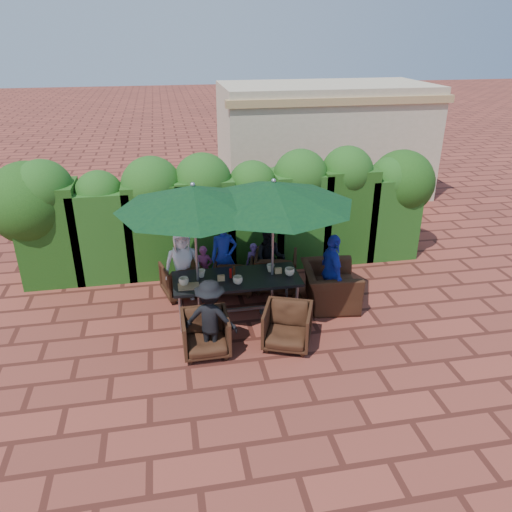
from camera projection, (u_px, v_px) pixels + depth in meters
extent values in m
plane|color=brown|center=(248.00, 321.00, 8.67)|extent=(80.00, 80.00, 0.00)
cube|color=black|center=(237.00, 279.00, 8.54)|extent=(2.17, 0.90, 0.05)
cube|color=gray|center=(237.00, 309.00, 8.79)|extent=(1.97, 0.05, 0.05)
cylinder|color=gray|center=(181.00, 314.00, 8.22)|extent=(0.05, 0.05, 0.70)
cylinder|color=gray|center=(179.00, 294.00, 8.85)|extent=(0.05, 0.05, 0.70)
cylinder|color=gray|center=(297.00, 303.00, 8.55)|extent=(0.05, 0.05, 0.70)
cylinder|color=gray|center=(287.00, 284.00, 9.18)|extent=(0.05, 0.05, 0.70)
cylinder|color=gray|center=(200.00, 317.00, 8.76)|extent=(0.44, 0.44, 0.03)
cylinder|color=gray|center=(197.00, 256.00, 8.27)|extent=(0.04, 0.04, 2.40)
cone|color=black|center=(193.00, 197.00, 7.84)|extent=(2.52, 2.52, 0.38)
sphere|color=gray|center=(193.00, 185.00, 7.76)|extent=(0.08, 0.08, 0.08)
cylinder|color=gray|center=(272.00, 311.00, 8.96)|extent=(0.44, 0.44, 0.03)
cylinder|color=gray|center=(273.00, 251.00, 8.46)|extent=(0.04, 0.04, 2.40)
cone|color=black|center=(273.00, 193.00, 8.04)|extent=(2.70, 2.70, 0.38)
sphere|color=gray|center=(274.00, 181.00, 7.95)|extent=(0.08, 0.08, 0.08)
imported|color=black|center=(182.00, 278.00, 9.39)|extent=(0.83, 0.80, 0.71)
imported|color=black|center=(234.00, 273.00, 9.54)|extent=(0.85, 0.82, 0.74)
imported|color=black|center=(276.00, 269.00, 9.62)|extent=(0.96, 0.92, 0.81)
imported|color=black|center=(206.00, 332.00, 7.70)|extent=(0.72, 0.68, 0.74)
imported|color=black|center=(287.00, 325.00, 7.87)|extent=(0.93, 0.90, 0.75)
imported|color=black|center=(330.00, 280.00, 9.03)|extent=(0.85, 1.18, 0.96)
imported|color=white|center=(183.00, 264.00, 9.17)|extent=(0.70, 0.45, 1.37)
imported|color=#2134B7|center=(224.00, 257.00, 9.42)|extent=(0.55, 0.47, 1.40)
imported|color=black|center=(270.00, 259.00, 9.54)|extent=(0.66, 0.51, 1.22)
imported|color=black|center=(211.00, 318.00, 7.56)|extent=(0.89, 0.64, 1.26)
imported|color=#2134B7|center=(332.00, 272.00, 8.84)|extent=(0.44, 0.84, 1.40)
imported|color=#C1448E|center=(204.00, 268.00, 9.54)|extent=(0.37, 0.32, 0.90)
imported|color=#8250AF|center=(254.00, 265.00, 9.73)|extent=(0.36, 0.32, 0.87)
imported|color=#227D2B|center=(278.00, 198.00, 12.28)|extent=(1.63, 1.16, 1.65)
imported|color=#C1448E|center=(312.00, 193.00, 12.80)|extent=(0.79, 0.54, 1.55)
imported|color=gray|center=(357.00, 188.00, 12.82)|extent=(1.20, 1.18, 1.81)
imported|color=beige|center=(184.00, 281.00, 8.26)|extent=(0.17, 0.17, 0.13)
imported|color=beige|center=(201.00, 273.00, 8.53)|extent=(0.14, 0.14, 0.13)
imported|color=beige|center=(238.00, 280.00, 8.31)|extent=(0.17, 0.17, 0.13)
imported|color=beige|center=(270.00, 268.00, 8.72)|extent=(0.14, 0.14, 0.13)
imported|color=beige|center=(290.00, 272.00, 8.59)|extent=(0.17, 0.17, 0.14)
cylinder|color=#B20C0A|center=(231.00, 273.00, 8.50)|extent=(0.04, 0.04, 0.17)
cylinder|color=#4C230C|center=(234.00, 271.00, 8.58)|extent=(0.04, 0.04, 0.17)
cube|color=#A0784D|center=(189.00, 286.00, 8.22)|extent=(0.35, 0.25, 0.02)
cube|color=tan|center=(221.00, 278.00, 8.41)|extent=(0.12, 0.06, 0.10)
cube|color=tan|center=(278.00, 271.00, 8.66)|extent=(0.12, 0.06, 0.10)
cube|color=#173B10|center=(51.00, 233.00, 9.72)|extent=(1.15, 0.95, 1.98)
sphere|color=#173B10|center=(43.00, 189.00, 9.35)|extent=(1.13, 1.13, 1.13)
cube|color=#173B10|center=(105.00, 234.00, 9.92)|extent=(1.15, 0.95, 1.83)
sphere|color=#173B10|center=(99.00, 194.00, 9.58)|extent=(0.93, 0.93, 0.93)
cube|color=#173B10|center=(155.00, 228.00, 10.07)|extent=(1.15, 0.95, 1.93)
sphere|color=#173B10|center=(152.00, 186.00, 9.71)|extent=(1.18, 1.18, 1.18)
cube|color=#173B10|center=(205.00, 224.00, 10.23)|extent=(1.15, 0.95, 1.97)
sphere|color=#173B10|center=(203.00, 182.00, 9.86)|extent=(1.16, 1.16, 1.16)
cube|color=#173B10|center=(253.00, 223.00, 10.42)|extent=(1.15, 0.95, 1.86)
sphere|color=#173B10|center=(252.00, 185.00, 10.07)|extent=(0.98, 0.98, 0.98)
cube|color=#173B10|center=(299.00, 217.00, 10.56)|extent=(1.15, 0.95, 1.97)
sphere|color=#173B10|center=(301.00, 177.00, 10.19)|extent=(1.13, 1.13, 1.13)
cube|color=#173B10|center=(344.00, 213.00, 10.72)|extent=(1.15, 0.95, 2.02)
sphere|color=#173B10|center=(347.00, 172.00, 10.34)|extent=(1.08, 1.08, 1.08)
cube|color=#173B10|center=(387.00, 215.00, 10.94)|extent=(1.15, 0.95, 1.79)
sphere|color=#173B10|center=(391.00, 180.00, 10.60)|extent=(1.00, 1.00, 1.00)
sphere|color=#173B10|center=(30.00, 203.00, 9.51)|extent=(1.60, 1.60, 1.60)
sphere|color=#173B10|center=(402.00, 182.00, 10.78)|extent=(1.40, 1.40, 1.40)
cube|color=beige|center=(323.00, 140.00, 14.84)|extent=(6.00, 3.00, 3.20)
cube|color=tan|center=(343.00, 101.00, 13.00)|extent=(6.20, 0.25, 0.20)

